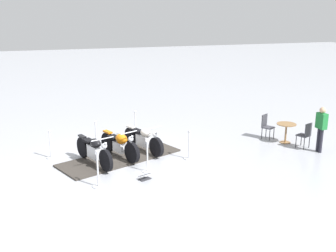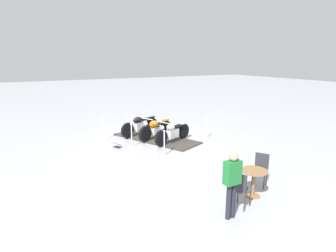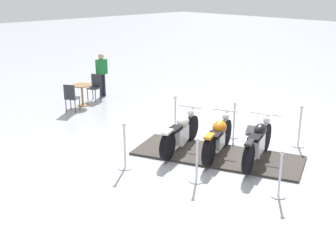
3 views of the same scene
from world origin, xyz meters
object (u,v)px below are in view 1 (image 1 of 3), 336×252
(motorcycle_cream, at_px, (144,139))
(stanchion_left_mid, at_px, (96,139))
(cafe_chair_across_table, at_px, (305,134))
(info_placard, at_px, (145,177))
(motorcycle_copper, at_px, (120,144))
(cafe_table, at_px, (286,128))
(bystander_person, at_px, (321,125))
(stanchion_left_rear, at_px, (135,129))
(motorcycle_black, at_px, (94,150))
(stanchion_right_rear, at_px, (189,150))
(stanchion_left_front, at_px, (51,149))
(stanchion_right_mid, at_px, (147,162))
(stanchion_right_front, at_px, (98,175))
(cafe_chair_near_table, at_px, (267,125))

(motorcycle_cream, xyz_separation_m, stanchion_left_mid, (1.54, -1.07, -0.17))
(cafe_chair_across_table, bearing_deg, info_placard, 77.25)
(cafe_chair_across_table, bearing_deg, motorcycle_copper, 59.82)
(stanchion_left_mid, height_order, cafe_table, stanchion_left_mid)
(bystander_person, bearing_deg, motorcycle_copper, -13.45)
(stanchion_left_rear, bearing_deg, cafe_table, 156.55)
(motorcycle_black, height_order, motorcycle_cream, motorcycle_black)
(stanchion_right_rear, xyz_separation_m, bystander_person, (-4.71, 0.73, 0.69))
(motorcycle_cream, height_order, stanchion_left_rear, stanchion_left_rear)
(stanchion_left_front, bearing_deg, stanchion_right_rear, 161.74)
(motorcycle_copper, height_order, stanchion_right_mid, motorcycle_copper)
(motorcycle_cream, relative_size, stanchion_right_front, 1.91)
(motorcycle_black, distance_m, cafe_chair_near_table, 6.96)
(motorcycle_copper, relative_size, bystander_person, 1.23)
(stanchion_left_mid, bearing_deg, stanchion_right_mid, 112.82)
(stanchion_left_front, relative_size, cafe_table, 1.34)
(motorcycle_cream, relative_size, info_placard, 5.26)
(stanchion_left_mid, distance_m, bystander_person, 8.14)
(motorcycle_black, height_order, stanchion_right_mid, motorcycle_black)
(stanchion_left_front, xyz_separation_m, cafe_table, (-8.66, 0.93, 0.22))
(cafe_chair_near_table, bearing_deg, stanchion_right_front, -100.51)
(stanchion_right_mid, height_order, cafe_chair_across_table, stanchion_right_mid)
(stanchion_left_rear, relative_size, cafe_chair_across_table, 1.16)
(info_placard, bearing_deg, stanchion_left_front, -69.23)
(stanchion_left_mid, relative_size, stanchion_right_rear, 0.99)
(motorcycle_black, xyz_separation_m, motorcycle_cream, (-1.86, -0.79, -0.03))
(stanchion_left_front, bearing_deg, stanchion_left_mid, -157.18)
(stanchion_left_mid, relative_size, cafe_table, 1.34)
(stanchion_left_mid, distance_m, cafe_table, 7.20)
(motorcycle_cream, height_order, stanchion_left_front, motorcycle_cream)
(cafe_chair_across_table, bearing_deg, stanchion_left_front, 56.98)
(cafe_table, bearing_deg, stanchion_left_front, -6.16)
(motorcycle_black, relative_size, cafe_chair_near_table, 2.30)
(stanchion_right_mid, relative_size, stanchion_right_rear, 1.01)
(motorcycle_cream, xyz_separation_m, stanchion_right_front, (1.98, 2.50, -0.15))
(info_placard, bearing_deg, cafe_table, 174.08)
(stanchion_left_rear, xyz_separation_m, cafe_table, (-5.36, 2.32, 0.20))
(cafe_chair_near_table, bearing_deg, stanchion_left_front, -122.79)
(motorcycle_cream, xyz_separation_m, stanchion_left_rear, (-0.11, -1.76, -0.14))
(motorcycle_black, xyz_separation_m, stanchion_right_front, (0.13, 1.71, -0.18))
(cafe_chair_across_table, distance_m, bystander_person, 0.72)
(stanchion_left_mid, bearing_deg, stanchion_left_front, 22.82)
(stanchion_left_rear, bearing_deg, bystander_person, 148.64)
(stanchion_right_front, xyz_separation_m, stanchion_left_front, (1.21, -2.88, -0.01))
(stanchion_left_rear, relative_size, info_placard, 2.74)
(stanchion_right_rear, bearing_deg, cafe_chair_across_table, 177.31)
(motorcycle_black, xyz_separation_m, bystander_person, (-7.88, 1.05, 0.46))
(motorcycle_cream, distance_m, stanchion_left_rear, 1.77)
(motorcycle_cream, distance_m, bystander_person, 6.32)
(motorcycle_black, xyz_separation_m, stanchion_right_rear, (-3.18, 0.32, -0.23))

